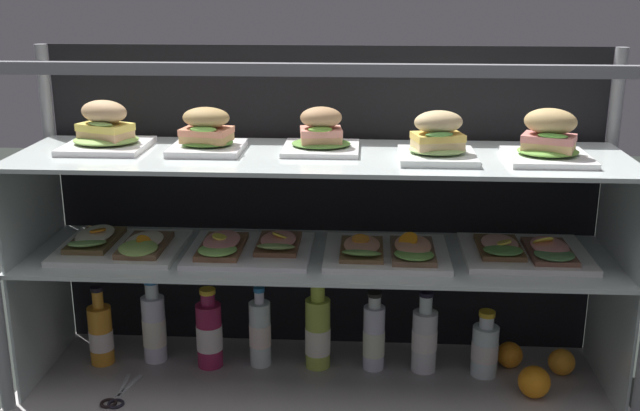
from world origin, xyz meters
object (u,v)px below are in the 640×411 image
Objects in this scene: open_sandwich_tray_far_left at (119,244)px; orange_fruit_beside_bottles at (510,355)px; open_sandwich_tray_near_right_corner at (388,251)px; juice_bottle_front_right_end at (485,348)px; juice_bottle_front_left_end at (318,332)px; open_sandwich_tray_mid_right at (247,247)px; juice_bottle_back_left at (154,327)px; plated_roll_sandwich_near_right_corner at (207,134)px; kitchen_scissors at (116,399)px; plated_roll_sandwich_far_right at (321,135)px; juice_bottle_front_middle at (260,332)px; orange_fruit_rolled_forward at (562,362)px; juice_bottle_near_post at (424,338)px; orange_fruit_near_left_post at (534,382)px; plated_roll_sandwich_center at (438,142)px; open_sandwich_tray_left_of_center at (526,251)px; plated_roll_sandwich_mid_left at (549,142)px; juice_bottle_back_right at (209,334)px; juice_bottle_front_second at (101,334)px; plated_roll_sandwich_left_of_center at (105,132)px; juice_bottle_tucked_behind at (374,337)px.

open_sandwich_tray_far_left is 4.38× the size of orange_fruit_beside_bottles.
juice_bottle_front_right_end is at bearing 11.51° from open_sandwich_tray_near_right_corner.
juice_bottle_front_left_end reaches higher than orange_fruit_beside_bottles.
juice_bottle_back_left is (-0.28, 0.07, -0.27)m from open_sandwich_tray_mid_right.
kitchen_scissors is at bearing -143.05° from plated_roll_sandwich_near_right_corner.
orange_fruit_beside_bottles is (0.52, 0.04, -0.62)m from plated_roll_sandwich_far_right.
juice_bottle_front_middle is 0.62m from juice_bottle_front_right_end.
orange_fruit_rolled_forward is (0.95, 0.04, -0.63)m from plated_roll_sandwich_near_right_corner.
juice_bottle_near_post reaches higher than orange_fruit_near_left_post.
plated_roll_sandwich_center is 0.58× the size of open_sandwich_tray_left_of_center.
plated_roll_sandwich_mid_left is 0.86× the size of juice_bottle_back_right.
open_sandwich_tray_mid_right is at bearing 0.81° from open_sandwich_tray_far_left.
orange_fruit_beside_bottles is at bearing 5.25° from open_sandwich_tray_far_left.
plated_roll_sandwich_near_right_corner is 0.59m from juice_bottle_back_left.
plated_roll_sandwich_center is 0.80× the size of juice_bottle_back_right.
juice_bottle_back_left is 0.30m from juice_bottle_front_middle.
juice_bottle_front_middle is (0.14, 0.01, 0.00)m from juice_bottle_back_right.
juice_bottle_back_left is 0.16m from juice_bottle_back_right.
juice_bottle_front_middle reaches higher than juice_bottle_front_second.
plated_roll_sandwich_center is at bearing -178.07° from plated_roll_sandwich_mid_left.
juice_bottle_front_second is 0.15m from juice_bottle_back_left.
open_sandwich_tray_left_of_center is 1.37× the size of juice_bottle_front_middle.
plated_roll_sandwich_far_right is 0.83× the size of juice_bottle_front_second.
plated_roll_sandwich_left_of_center is 1.11m from plated_roll_sandwich_mid_left.
plated_roll_sandwich_near_right_corner is 1.03m from orange_fruit_beside_bottles.
open_sandwich_tray_left_of_center reaches higher than orange_fruit_beside_bottles.
juice_bottle_back_right is at bearing 0.51° from juice_bottle_front_second.
plated_roll_sandwich_left_of_center is 0.69m from juice_bottle_front_middle.
juice_bottle_back_left is (0.06, 0.08, -0.27)m from open_sandwich_tray_far_left.
juice_bottle_tucked_behind is (-0.14, 0.10, -0.57)m from plated_roll_sandwich_center.
juice_bottle_tucked_behind is at bearing 162.84° from orange_fruit_near_left_post.
orange_fruit_rolled_forward is (1.28, 0.01, -0.05)m from juice_bottle_front_second.
open_sandwich_tray_far_left reaches higher than orange_fruit_beside_bottles.
open_sandwich_tray_near_right_corner reaches higher than juice_bottle_tucked_behind.
open_sandwich_tray_mid_right is 0.44m from juice_bottle_tucked_behind.
open_sandwich_tray_far_left is 1.38× the size of juice_bottle_front_second.
juice_bottle_front_middle is at bearing 31.94° from kitchen_scissors.
plated_roll_sandwich_near_right_corner is 2.47× the size of orange_fruit_beside_bottles.
orange_fruit_rolled_forward is (0.51, -0.00, -0.06)m from juice_bottle_tucked_behind.
juice_bottle_front_second is 0.89× the size of juice_bottle_front_left_end.
plated_roll_sandwich_left_of_center is at bearing -179.45° from juice_bottle_front_right_end.
juice_bottle_front_left_end is at bearing 167.23° from orange_fruit_near_left_post.
juice_bottle_front_second is at bearing -179.49° from juice_bottle_back_right.
open_sandwich_tray_mid_right is at bearing -172.65° from orange_fruit_beside_bottles.
open_sandwich_tray_far_left reaches higher than orange_fruit_rolled_forward.
plated_roll_sandwich_near_right_corner is 0.87m from open_sandwich_tray_left_of_center.
plated_roll_sandwich_mid_left is at bearing -12.26° from juice_bottle_tucked_behind.
juice_bottle_front_right_end is at bearing 135.73° from orange_fruit_near_left_post.
open_sandwich_tray_mid_right is at bearing -6.23° from juice_bottle_front_second.
juice_bottle_front_middle is at bearing 168.01° from open_sandwich_tray_near_right_corner.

